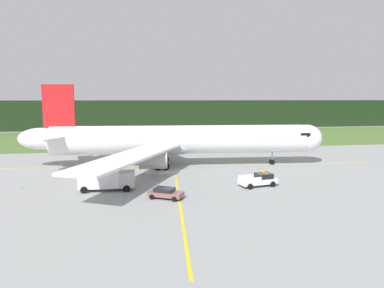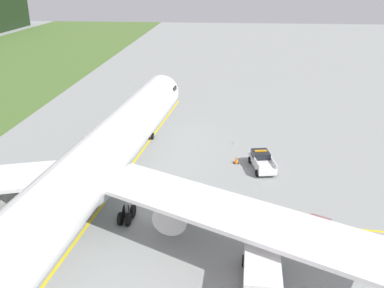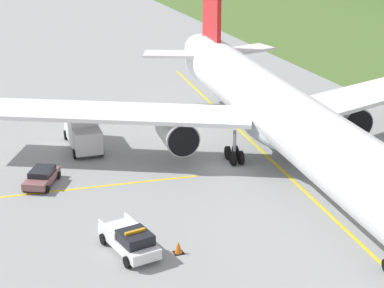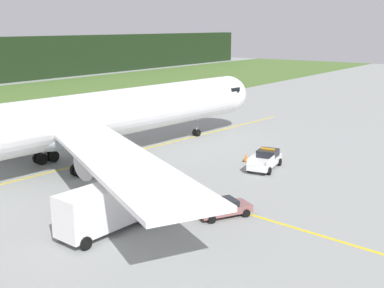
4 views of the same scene
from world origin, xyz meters
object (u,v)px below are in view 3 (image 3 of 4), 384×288
airliner (282,117)px  catering_truck (82,129)px  apron_cone (178,247)px  staff_car (42,176)px  ops_pickup_truck (130,240)px

airliner → catering_truck: 18.50m
apron_cone → staff_car: bearing=-155.8°
catering_truck → ops_pickup_truck: bearing=-3.8°
airliner → staff_car: airliner is taller
ops_pickup_truck → apron_cone: bearing=68.6°
airliner → ops_pickup_truck: size_ratio=9.80×
catering_truck → apron_cone: size_ratio=8.67×
ops_pickup_truck → staff_car: 13.76m
ops_pickup_truck → apron_cone: ops_pickup_truck is taller
ops_pickup_truck → staff_car: ops_pickup_truck is taller
airliner → staff_car: (-3.57, -19.50, -3.90)m
airliner → ops_pickup_truck: 19.01m
airliner → apron_cone: airliner is taller
airliner → apron_cone: (10.85, -13.01, -4.20)m
staff_car → apron_cone: (14.43, 6.49, -0.30)m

